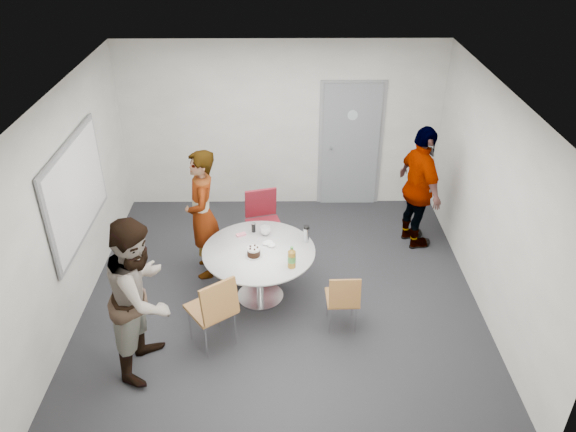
{
  "coord_description": "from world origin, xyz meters",
  "views": [
    {
      "loc": [
        0.02,
        -5.77,
        4.64
      ],
      "look_at": [
        0.08,
        0.25,
        1.05
      ],
      "focal_mm": 35.0,
      "sensor_mm": 36.0,
      "label": 1
    }
  ],
  "objects_px": {
    "table": "(261,257)",
    "person_right": "(419,188)",
    "door": "(350,145)",
    "person_main": "(202,215)",
    "chair_near_left": "(215,306)",
    "person_left": "(142,296)",
    "whiteboard": "(77,191)",
    "chair_far": "(263,216)",
    "chair_near_right": "(343,297)"
  },
  "relations": [
    {
      "from": "table",
      "to": "person_right",
      "type": "bearing_deg",
      "value": 29.51
    },
    {
      "from": "table",
      "to": "person_left",
      "type": "height_order",
      "value": "person_left"
    },
    {
      "from": "door",
      "to": "chair_near_right",
      "type": "height_order",
      "value": "door"
    },
    {
      "from": "table",
      "to": "chair_near_left",
      "type": "xyz_separation_m",
      "value": [
        -0.48,
        -0.91,
        -0.03
      ]
    },
    {
      "from": "chair_near_left",
      "to": "chair_far",
      "type": "height_order",
      "value": "chair_far"
    },
    {
      "from": "chair_near_right",
      "to": "person_left",
      "type": "relative_size",
      "value": 0.43
    },
    {
      "from": "whiteboard",
      "to": "chair_far",
      "type": "distance_m",
      "value": 2.48
    },
    {
      "from": "table",
      "to": "person_left",
      "type": "relative_size",
      "value": 0.75
    },
    {
      "from": "chair_near_right",
      "to": "person_left",
      "type": "xyz_separation_m",
      "value": [
        -2.18,
        -0.51,
        0.45
      ]
    },
    {
      "from": "table",
      "to": "person_right",
      "type": "height_order",
      "value": "person_right"
    },
    {
      "from": "whiteboard",
      "to": "table",
      "type": "bearing_deg",
      "value": -6.1
    },
    {
      "from": "chair_near_left",
      "to": "person_main",
      "type": "distance_m",
      "value": 1.55
    },
    {
      "from": "whiteboard",
      "to": "door",
      "type": "bearing_deg",
      "value": 32.66
    },
    {
      "from": "person_left",
      "to": "person_right",
      "type": "xyz_separation_m",
      "value": [
        3.41,
        2.37,
        -0.01
      ]
    },
    {
      "from": "person_main",
      "to": "person_left",
      "type": "bearing_deg",
      "value": -22.72
    },
    {
      "from": "door",
      "to": "person_left",
      "type": "height_order",
      "value": "door"
    },
    {
      "from": "person_right",
      "to": "table",
      "type": "bearing_deg",
      "value": 104.34
    },
    {
      "from": "table",
      "to": "person_right",
      "type": "distance_m",
      "value": 2.55
    },
    {
      "from": "door",
      "to": "whiteboard",
      "type": "relative_size",
      "value": 1.12
    },
    {
      "from": "chair_far",
      "to": "person_left",
      "type": "height_order",
      "value": "person_left"
    },
    {
      "from": "person_right",
      "to": "chair_far",
      "type": "bearing_deg",
      "value": 80.62
    },
    {
      "from": "chair_near_right",
      "to": "person_left",
      "type": "bearing_deg",
      "value": -168.29
    },
    {
      "from": "door",
      "to": "person_right",
      "type": "xyz_separation_m",
      "value": [
        0.85,
        -1.27,
        -0.11
      ]
    },
    {
      "from": "door",
      "to": "person_left",
      "type": "relative_size",
      "value": 1.14
    },
    {
      "from": "door",
      "to": "chair_near_right",
      "type": "distance_m",
      "value": 3.2
    },
    {
      "from": "door",
      "to": "chair_near_left",
      "type": "bearing_deg",
      "value": -118.27
    },
    {
      "from": "person_right",
      "to": "person_main",
      "type": "bearing_deg",
      "value": 87.46
    },
    {
      "from": "table",
      "to": "chair_near_left",
      "type": "relative_size",
      "value": 1.43
    },
    {
      "from": "chair_near_left",
      "to": "chair_far",
      "type": "bearing_deg",
      "value": 39.58
    },
    {
      "from": "door",
      "to": "table",
      "type": "height_order",
      "value": "door"
    },
    {
      "from": "door",
      "to": "chair_near_left",
      "type": "relative_size",
      "value": 2.17
    },
    {
      "from": "door",
      "to": "table",
      "type": "bearing_deg",
      "value": -118.34
    },
    {
      "from": "person_left",
      "to": "whiteboard",
      "type": "bearing_deg",
      "value": 45.63
    },
    {
      "from": "whiteboard",
      "to": "table",
      "type": "distance_m",
      "value": 2.36
    },
    {
      "from": "chair_far",
      "to": "person_right",
      "type": "xyz_separation_m",
      "value": [
        2.21,
        0.22,
        0.32
      ]
    },
    {
      "from": "whiteboard",
      "to": "person_main",
      "type": "relative_size",
      "value": 1.06
    },
    {
      "from": "person_right",
      "to": "chair_near_left",
      "type": "bearing_deg",
      "value": 113.54
    },
    {
      "from": "chair_far",
      "to": "person_right",
      "type": "distance_m",
      "value": 2.25
    },
    {
      "from": "table",
      "to": "person_right",
      "type": "xyz_separation_m",
      "value": [
        2.21,
        1.25,
        0.29
      ]
    },
    {
      "from": "chair_near_right",
      "to": "chair_far",
      "type": "relative_size",
      "value": 0.81
    },
    {
      "from": "chair_near_right",
      "to": "person_right",
      "type": "height_order",
      "value": "person_right"
    },
    {
      "from": "whiteboard",
      "to": "person_left",
      "type": "xyz_separation_m",
      "value": [
        1.0,
        -1.36,
        -0.52
      ]
    },
    {
      "from": "whiteboard",
      "to": "chair_near_right",
      "type": "relative_size",
      "value": 2.38
    },
    {
      "from": "chair_near_left",
      "to": "person_main",
      "type": "xyz_separation_m",
      "value": [
        -0.29,
        1.49,
        0.3
      ]
    },
    {
      "from": "chair_near_right",
      "to": "chair_near_left",
      "type": "bearing_deg",
      "value": -170.05
    },
    {
      "from": "whiteboard",
      "to": "chair_far",
      "type": "bearing_deg",
      "value": 19.78
    },
    {
      "from": "door",
      "to": "person_main",
      "type": "xyz_separation_m",
      "value": [
        -2.13,
        -1.94,
        -0.13
      ]
    },
    {
      "from": "door",
      "to": "person_main",
      "type": "bearing_deg",
      "value": -137.79
    },
    {
      "from": "chair_near_right",
      "to": "person_right",
      "type": "distance_m",
      "value": 2.28
    },
    {
      "from": "chair_near_left",
      "to": "person_left",
      "type": "bearing_deg",
      "value": 160.06
    }
  ]
}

